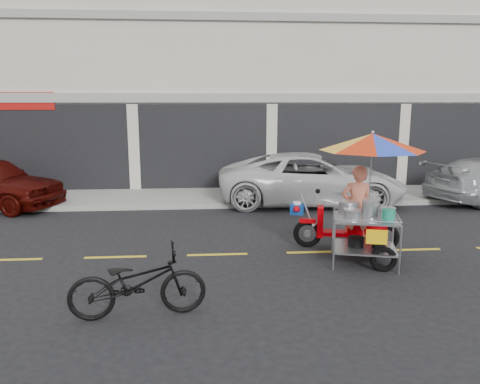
{
  "coord_description": "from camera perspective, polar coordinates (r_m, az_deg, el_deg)",
  "views": [
    {
      "loc": [
        -2.23,
        -8.91,
        3.03
      ],
      "look_at": [
        -1.5,
        0.6,
        1.15
      ],
      "focal_mm": 35.0,
      "sensor_mm": 36.0,
      "label": 1
    }
  ],
  "objects": [
    {
      "name": "white_pickup",
      "position": [
        13.91,
        8.7,
        1.6
      ],
      "size": [
        5.68,
        3.13,
        1.5
      ],
      "primitive_type": "imported",
      "rotation": [
        0.0,
        0.0,
        1.45
      ],
      "color": "silver",
      "rests_on": "ground"
    },
    {
      "name": "shophouse_block",
      "position": [
        20.18,
        10.42,
        14.41
      ],
      "size": [
        36.0,
        8.11,
        10.4
      ],
      "color": "beige",
      "rests_on": "ground"
    },
    {
      "name": "ground",
      "position": [
        9.67,
        9.25,
        -7.26
      ],
      "size": [
        90.0,
        90.0,
        0.0
      ],
      "primitive_type": "plane",
      "color": "black"
    },
    {
      "name": "near_bicycle",
      "position": [
        6.86,
        -12.37,
        -10.75
      ],
      "size": [
        1.99,
        0.91,
        1.01
      ],
      "primitive_type": "imported",
      "rotation": [
        0.0,
        0.0,
        1.7
      ],
      "color": "black",
      "rests_on": "ground"
    },
    {
      "name": "food_vendor_rig",
      "position": [
        9.17,
        14.92,
        1.6
      ],
      "size": [
        2.47,
        2.4,
        2.5
      ],
      "rotation": [
        0.0,
        0.0,
        -0.26
      ],
      "color": "black",
      "rests_on": "ground"
    },
    {
      "name": "sidewalk",
      "position": [
        14.88,
        4.31,
        -0.33
      ],
      "size": [
        45.0,
        3.0,
        0.15
      ],
      "primitive_type": "cube",
      "color": "gray",
      "rests_on": "ground"
    },
    {
      "name": "centerline",
      "position": [
        9.67,
        9.25,
        -7.23
      ],
      "size": [
        42.0,
        0.1,
        0.01
      ],
      "primitive_type": "cube",
      "color": "gold",
      "rests_on": "ground"
    }
  ]
}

